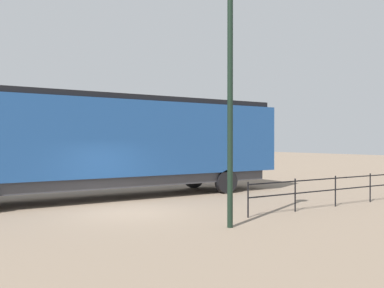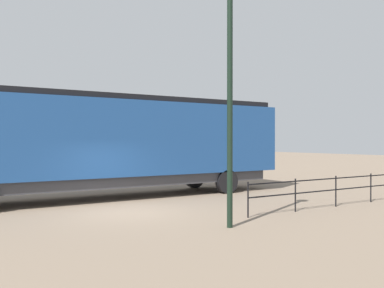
{
  "view_description": "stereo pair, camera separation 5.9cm",
  "coord_description": "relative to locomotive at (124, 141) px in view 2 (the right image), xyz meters",
  "views": [
    {
      "loc": [
        13.41,
        -5.93,
        2.45
      ],
      "look_at": [
        1.77,
        1.58,
        2.34
      ],
      "focal_mm": 39.61,
      "sensor_mm": 36.0,
      "label": 1
    },
    {
      "loc": [
        13.44,
        -5.88,
        2.45
      ],
      "look_at": [
        1.77,
        1.58,
        2.34
      ],
      "focal_mm": 39.61,
      "sensor_mm": 36.0,
      "label": 2
    }
  ],
  "objects": [
    {
      "name": "ground_plane",
      "position": [
        3.65,
        -1.51,
        -2.42
      ],
      "size": [
        120.0,
        120.0,
        0.0
      ],
      "primitive_type": "plane",
      "color": "#84705B"
    },
    {
      "name": "locomotive",
      "position": [
        0.0,
        0.0,
        0.0
      ],
      "size": [
        3.08,
        16.09,
        4.35
      ],
      "color": "navy",
      "rests_on": "ground_plane"
    },
    {
      "name": "lamp_post",
      "position": [
        7.62,
        -0.07,
        2.26
      ],
      "size": [
        0.48,
        0.48,
        7.06
      ],
      "color": "black",
      "rests_on": "ground_plane"
    },
    {
      "name": "platform_fence",
      "position": [
        6.73,
        6.64,
        -1.67
      ],
      "size": [
        0.05,
        10.64,
        1.14
      ],
      "color": "black",
      "rests_on": "ground_plane"
    }
  ]
}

